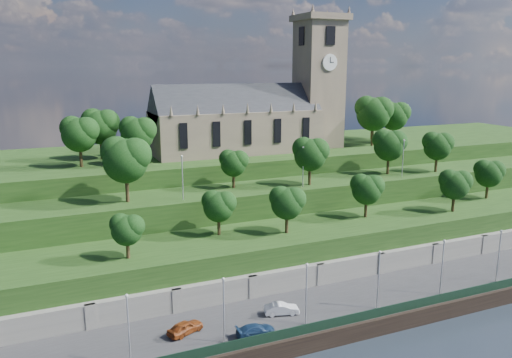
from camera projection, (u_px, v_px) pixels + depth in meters
name	position (u px, v px, depth m)	size (l,w,h in m)	color
ground	(402.00, 329.00, 60.68)	(320.00, 320.00, 0.00)	black
promenade	(373.00, 301.00, 65.84)	(160.00, 12.00, 2.00)	#2D2D30
quay_wall	(403.00, 321.00, 60.39)	(160.00, 0.50, 2.20)	black
fence	(400.00, 308.00, 60.64)	(160.00, 0.10, 1.20)	black
retaining_wall	(348.00, 273.00, 70.87)	(160.00, 2.10, 5.00)	slate
embankment_lower	(326.00, 249.00, 75.95)	(160.00, 12.00, 8.00)	#1C3A13
embankment_upper	(294.00, 217.00, 85.39)	(160.00, 10.00, 12.00)	#1C3A13
hilltop	(248.00, 183.00, 103.91)	(160.00, 32.00, 15.00)	#1C3A13
church	(259.00, 112.00, 97.28)	(38.60, 12.35, 27.60)	#6F5F4D
trees_lower	(360.00, 191.00, 76.29)	(68.84, 8.71, 7.05)	#312413
trees_upper	(291.00, 151.00, 81.50)	(62.61, 7.78, 9.58)	#312413
trees_hilltop	(283.00, 118.00, 98.06)	(71.07, 16.01, 10.36)	#312413
lamp_posts_promenade	(379.00, 275.00, 60.75)	(60.36, 0.36, 7.58)	#B2B2B7
lamp_posts_upper	(303.00, 163.00, 80.49)	(40.36, 0.36, 6.71)	#B2B2B7
car_left	(185.00, 327.00, 55.83)	(1.72, 4.28, 1.46)	brown
car_middle	(282.00, 309.00, 60.13)	(1.46, 4.20, 1.38)	silver
car_right	(256.00, 330.00, 55.39)	(1.81, 4.45, 1.29)	#162D4D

